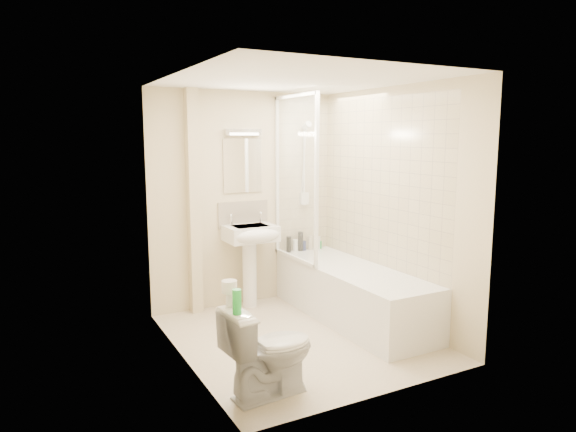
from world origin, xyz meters
TOP-DOWN VIEW (x-y plane):
  - floor at (0.00, 0.00)m, footprint 2.50×2.50m
  - wall_back at (0.00, 1.25)m, footprint 2.20×0.02m
  - wall_left at (-1.10, 0.00)m, footprint 0.02×2.50m
  - wall_right at (1.10, 0.00)m, footprint 0.02×2.50m
  - ceiling at (0.00, 0.00)m, footprint 2.20×2.50m
  - tile_back at (0.75, 1.24)m, footprint 0.70×0.01m
  - tile_right at (1.09, 0.20)m, footprint 0.01×2.10m
  - pipe_boxing at (-0.62, 1.19)m, footprint 0.12×0.12m
  - splashback at (-0.03, 1.24)m, footprint 0.60×0.02m
  - mirror at (-0.03, 1.24)m, footprint 0.46×0.01m
  - strip_light at (-0.03, 1.22)m, footprint 0.42×0.07m
  - bathtub at (0.75, 0.20)m, footprint 0.70×2.10m
  - shower_screen at (0.40, 0.80)m, footprint 0.04×0.92m
  - shower_fixture at (0.75, 1.19)m, footprint 0.10×0.16m
  - pedestal_sink at (-0.03, 1.01)m, footprint 0.55×0.50m
  - bottle_black_a at (0.52, 1.16)m, footprint 0.06×0.06m
  - bottle_white_a at (0.60, 1.16)m, footprint 0.06×0.06m
  - bottle_black_b at (0.67, 1.16)m, footprint 0.06×0.06m
  - bottle_blue at (0.72, 1.16)m, footprint 0.05×0.05m
  - bottle_cream at (0.81, 1.16)m, footprint 0.06×0.06m
  - bottle_white_b at (0.92, 1.16)m, footprint 0.06×0.06m
  - bottle_green at (0.94, 1.16)m, footprint 0.06×0.06m
  - toilet at (-0.72, -0.85)m, footprint 0.51×0.75m
  - toilet_roll_lower at (-0.96, -0.75)m, footprint 0.10×0.10m
  - toilet_roll_upper at (-0.99, -0.76)m, footprint 0.11×0.11m
  - green_bottle at (-1.00, -0.93)m, footprint 0.06×0.06m

SIDE VIEW (x-z plane):
  - floor at x=0.00m, z-range 0.00..0.00m
  - bathtub at x=0.75m, z-range 0.01..0.56m
  - toilet at x=-0.72m, z-range 0.00..0.70m
  - bottle_green at x=0.94m, z-range 0.55..0.64m
  - bottle_blue at x=0.72m, z-range 0.55..0.66m
  - bottle_white_a at x=0.60m, z-range 0.55..0.69m
  - bottle_white_b at x=0.92m, z-range 0.55..0.70m
  - bottle_cream at x=0.81m, z-range 0.55..0.72m
  - bottle_black_a at x=0.52m, z-range 0.55..0.73m
  - bottle_black_b at x=0.67m, z-range 0.55..0.78m
  - pedestal_sink at x=-0.03m, z-range 0.21..1.27m
  - toilet_roll_lower at x=-0.96m, z-range 0.70..0.80m
  - green_bottle at x=-1.00m, z-range 0.70..0.87m
  - toilet_roll_upper at x=-0.99m, z-range 0.80..0.89m
  - splashback at x=-0.03m, z-range 0.88..1.18m
  - wall_back at x=0.00m, z-range 0.00..2.40m
  - wall_left at x=-1.10m, z-range 0.00..2.40m
  - wall_right at x=1.10m, z-range 0.00..2.40m
  - pipe_boxing at x=-0.62m, z-range 0.00..2.40m
  - tile_back at x=0.75m, z-range 0.55..2.30m
  - tile_right at x=1.09m, z-range 0.55..2.30m
  - shower_screen at x=0.40m, z-range 0.55..2.35m
  - shower_fixture at x=0.75m, z-range 1.05..2.04m
  - mirror at x=-0.03m, z-range 1.28..1.88m
  - strip_light at x=-0.03m, z-range 1.92..1.98m
  - ceiling at x=0.00m, z-range 2.39..2.41m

